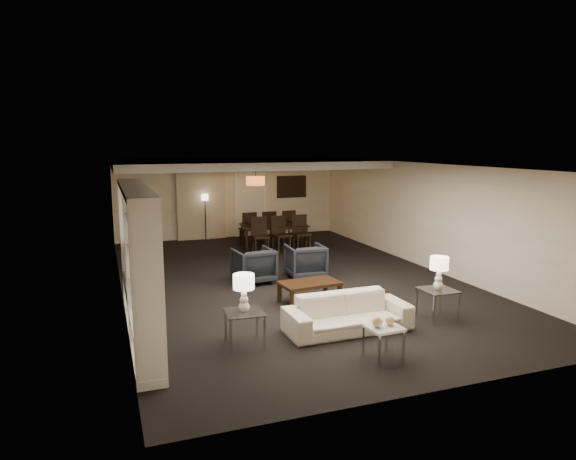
# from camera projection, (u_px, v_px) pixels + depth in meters

# --- Properties ---
(floor) EXTENTS (11.00, 11.00, 0.00)m
(floor) POSITION_uv_depth(u_px,v_px,m) (288.00, 279.00, 11.34)
(floor) COLOR black
(floor) RESTS_ON ground
(ceiling) EXTENTS (7.00, 11.00, 0.02)m
(ceiling) POSITION_uv_depth(u_px,v_px,m) (288.00, 165.00, 10.92)
(ceiling) COLOR silver
(ceiling) RESTS_ON ground
(wall_back) EXTENTS (7.00, 0.02, 2.50)m
(wall_back) POSITION_uv_depth(u_px,v_px,m) (229.00, 198.00, 16.23)
(wall_back) COLOR beige
(wall_back) RESTS_ON ground
(wall_front) EXTENTS (7.00, 0.02, 2.50)m
(wall_front) POSITION_uv_depth(u_px,v_px,m) (447.00, 291.00, 6.03)
(wall_front) COLOR beige
(wall_front) RESTS_ON ground
(wall_left) EXTENTS (0.02, 11.00, 2.50)m
(wall_left) POSITION_uv_depth(u_px,v_px,m) (119.00, 233.00, 9.95)
(wall_left) COLOR beige
(wall_left) RESTS_ON ground
(wall_right) EXTENTS (0.02, 11.00, 2.50)m
(wall_right) POSITION_uv_depth(u_px,v_px,m) (425.00, 216.00, 12.31)
(wall_right) COLOR beige
(wall_right) RESTS_ON ground
(ceiling_soffit) EXTENTS (7.00, 4.00, 0.20)m
(ceiling_soffit) POSITION_uv_depth(u_px,v_px,m) (245.00, 164.00, 14.18)
(ceiling_soffit) COLOR silver
(ceiling_soffit) RESTS_ON ceiling
(curtains) EXTENTS (1.50, 0.12, 2.40)m
(curtains) POSITION_uv_depth(u_px,v_px,m) (201.00, 201.00, 15.86)
(curtains) COLOR beige
(curtains) RESTS_ON wall_back
(door) EXTENTS (0.90, 0.05, 2.10)m
(door) POSITION_uv_depth(u_px,v_px,m) (250.00, 203.00, 16.47)
(door) COLOR silver
(door) RESTS_ON wall_back
(painting) EXTENTS (0.95, 0.04, 0.65)m
(painting) POSITION_uv_depth(u_px,v_px,m) (291.00, 187.00, 16.84)
(painting) COLOR #142D38
(painting) RESTS_ON wall_back
(media_unit) EXTENTS (0.38, 3.40, 2.35)m
(media_unit) POSITION_uv_depth(u_px,v_px,m) (139.00, 265.00, 7.62)
(media_unit) COLOR white
(media_unit) RESTS_ON wall_left
(pendant_light) EXTENTS (0.52, 0.52, 0.24)m
(pendant_light) POSITION_uv_depth(u_px,v_px,m) (255.00, 181.00, 14.36)
(pendant_light) COLOR #D8591E
(pendant_light) RESTS_ON ceiling_soffit
(sofa) EXTENTS (2.02, 0.81, 0.59)m
(sofa) POSITION_uv_depth(u_px,v_px,m) (348.00, 313.00, 8.17)
(sofa) COLOR beige
(sofa) RESTS_ON floor
(coffee_table) EXTENTS (1.16, 0.75, 0.39)m
(coffee_table) POSITION_uv_depth(u_px,v_px,m) (309.00, 292.00, 9.67)
(coffee_table) COLOR black
(coffee_table) RESTS_ON floor
(armchair_left) EXTENTS (0.87, 0.89, 0.75)m
(armchair_left) POSITION_uv_depth(u_px,v_px,m) (254.00, 265.00, 11.01)
(armchair_left) COLOR black
(armchair_left) RESTS_ON floor
(armchair_right) EXTENTS (0.85, 0.87, 0.75)m
(armchair_right) POSITION_uv_depth(u_px,v_px,m) (305.00, 261.00, 11.41)
(armchair_right) COLOR black
(armchair_right) RESTS_ON floor
(side_table_left) EXTENTS (0.59, 0.59, 0.51)m
(side_table_left) POSITION_uv_depth(u_px,v_px,m) (244.00, 328.00, 7.60)
(side_table_left) COLOR silver
(side_table_left) RESTS_ON floor
(side_table_right) EXTENTS (0.55, 0.55, 0.51)m
(side_table_right) POSITION_uv_depth(u_px,v_px,m) (437.00, 304.00, 8.74)
(side_table_right) COLOR white
(side_table_right) RESTS_ON floor
(table_lamp_left) EXTENTS (0.31, 0.31, 0.57)m
(table_lamp_left) POSITION_uv_depth(u_px,v_px,m) (244.00, 293.00, 7.51)
(table_lamp_left) COLOR white
(table_lamp_left) RESTS_ON side_table_left
(table_lamp_right) EXTENTS (0.32, 0.32, 0.57)m
(table_lamp_right) POSITION_uv_depth(u_px,v_px,m) (439.00, 273.00, 8.65)
(table_lamp_right) COLOR white
(table_lamp_right) RESTS_ON side_table_right
(marble_table) EXTENTS (0.49, 0.49, 0.46)m
(marble_table) POSITION_uv_depth(u_px,v_px,m) (383.00, 342.00, 7.16)
(marble_table) COLOR white
(marble_table) RESTS_ON floor
(gold_gourd_a) EXTENTS (0.15, 0.15, 0.15)m
(gold_gourd_a) POSITION_uv_depth(u_px,v_px,m) (377.00, 322.00, 7.07)
(gold_gourd_a) COLOR tan
(gold_gourd_a) RESTS_ON marble_table
(gold_gourd_b) EXTENTS (0.13, 0.13, 0.13)m
(gold_gourd_b) POSITION_uv_depth(u_px,v_px,m) (390.00, 321.00, 7.14)
(gold_gourd_b) COLOR tan
(gold_gourd_b) RESTS_ON marble_table
(television) EXTENTS (1.12, 0.15, 0.65)m
(television) POSITION_uv_depth(u_px,v_px,m) (137.00, 258.00, 8.55)
(television) COLOR black
(television) RESTS_ON media_unit
(vase_blue) EXTENTS (0.16, 0.16, 0.16)m
(vase_blue) POSITION_uv_depth(u_px,v_px,m) (144.00, 284.00, 6.72)
(vase_blue) COLOR #264DA8
(vase_blue) RESTS_ON media_unit
(vase_amber) EXTENTS (0.17, 0.17, 0.18)m
(vase_amber) POSITION_uv_depth(u_px,v_px,m) (141.00, 244.00, 6.81)
(vase_amber) COLOR gold
(vase_amber) RESTS_ON media_unit
(floor_speaker) EXTENTS (0.13, 0.13, 1.18)m
(floor_speaker) POSITION_uv_depth(u_px,v_px,m) (142.00, 282.00, 8.87)
(floor_speaker) COLOR black
(floor_speaker) RESTS_ON floor
(dining_table) EXTENTS (2.01, 1.29, 0.66)m
(dining_table) POSITION_uv_depth(u_px,v_px,m) (274.00, 236.00, 14.71)
(dining_table) COLOR black
(dining_table) RESTS_ON floor
(chair_nl) EXTENTS (0.49, 0.49, 0.98)m
(chair_nl) POSITION_uv_depth(u_px,v_px,m) (261.00, 236.00, 13.87)
(chair_nl) COLOR black
(chair_nl) RESTS_ON floor
(chair_nm) EXTENTS (0.51, 0.51, 0.98)m
(chair_nm) POSITION_uv_depth(u_px,v_px,m) (281.00, 234.00, 14.08)
(chair_nm) COLOR black
(chair_nm) RESTS_ON floor
(chair_nr) EXTENTS (0.46, 0.46, 0.98)m
(chair_nr) POSITION_uv_depth(u_px,v_px,m) (302.00, 233.00, 14.28)
(chair_nr) COLOR black
(chair_nr) RESTS_ON floor
(chair_fl) EXTENTS (0.47, 0.47, 0.98)m
(chair_fl) POSITION_uv_depth(u_px,v_px,m) (248.00, 228.00, 15.08)
(chair_fl) COLOR black
(chair_fl) RESTS_ON floor
(chair_fm) EXTENTS (0.47, 0.47, 0.98)m
(chair_fm) POSITION_uv_depth(u_px,v_px,m) (267.00, 227.00, 15.28)
(chair_fm) COLOR black
(chair_fm) RESTS_ON floor
(chair_fr) EXTENTS (0.50, 0.50, 0.98)m
(chair_fr) POSITION_uv_depth(u_px,v_px,m) (286.00, 226.00, 15.48)
(chair_fr) COLOR black
(chair_fr) RESTS_ON floor
(floor_lamp) EXTENTS (0.25, 0.25, 1.42)m
(floor_lamp) POSITION_uv_depth(u_px,v_px,m) (205.00, 217.00, 15.76)
(floor_lamp) COLOR black
(floor_lamp) RESTS_ON floor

